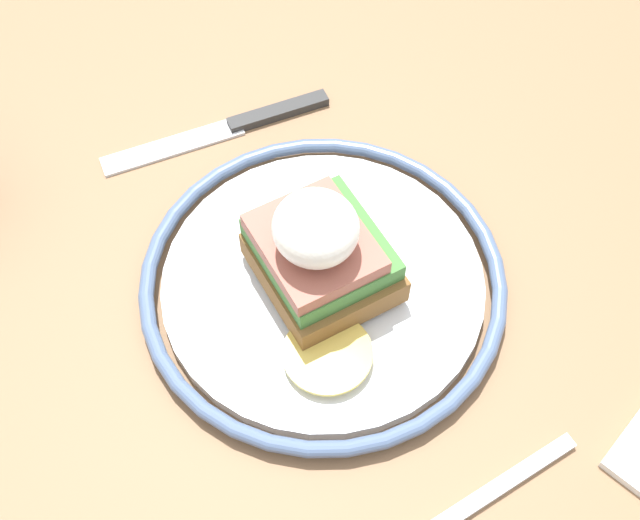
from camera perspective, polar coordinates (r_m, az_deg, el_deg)
The scene contains 5 objects.
dining_table at distance 0.64m, azimuth -1.41°, elevation -4.85°, with size 0.97×0.90×0.77m.
plate at distance 0.52m, azimuth 0.00°, elevation -1.62°, with size 0.24×0.24×0.02m.
sandwich at distance 0.48m, azimuth -0.10°, elevation 0.53°, with size 0.12×0.09×0.08m.
fork at distance 0.47m, azimuth 9.36°, elevation -17.62°, with size 0.02×0.15×0.00m.
knife at distance 0.61m, azimuth -6.01°, elevation 9.48°, with size 0.03×0.18×0.01m.
Camera 1 is at (-0.27, 0.13, 1.23)m, focal length 45.00 mm.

